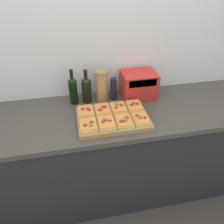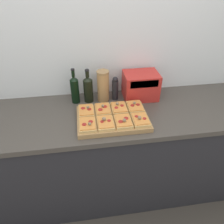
{
  "view_description": "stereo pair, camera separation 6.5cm",
  "coord_description": "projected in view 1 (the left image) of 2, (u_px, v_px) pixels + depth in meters",
  "views": [
    {
      "loc": [
        -0.21,
        -1.03,
        1.88
      ],
      "look_at": [
        0.05,
        0.24,
        0.96
      ],
      "focal_mm": 35.0,
      "sensor_mm": 36.0,
      "label": 1
    },
    {
      "loc": [
        -0.15,
        -1.04,
        1.88
      ],
      "look_at": [
        0.05,
        0.24,
        0.96
      ],
      "focal_mm": 35.0,
      "sensor_mm": 36.0,
      "label": 2
    }
  ],
  "objects": [
    {
      "name": "ground_plane",
      "position": [
        112.0,
        217.0,
        1.94
      ],
      "size": [
        12.0,
        12.0,
        0.0
      ],
      "primitive_type": "plane",
      "color": "#3D3833"
    },
    {
      "name": "wall_back",
      "position": [
        96.0,
        54.0,
        1.76
      ],
      "size": [
        6.0,
        0.06,
        2.5
      ],
      "color": "silver",
      "rests_on": "ground_plane"
    },
    {
      "name": "pizza_slice_front_midleft",
      "position": [
        106.0,
        123.0,
        1.49
      ],
      "size": [
        0.11,
        0.16,
        0.05
      ],
      "color": "tan",
      "rests_on": "cutting_board"
    },
    {
      "name": "pepper_mill",
      "position": [
        113.0,
        88.0,
        1.79
      ],
      "size": [
        0.05,
        0.05,
        0.2
      ],
      "color": "black",
      "rests_on": "kitchen_counter"
    },
    {
      "name": "kitchen_counter",
      "position": [
        105.0,
        155.0,
        1.93
      ],
      "size": [
        2.63,
        0.67,
        0.91
      ],
      "color": "#232328",
      "rests_on": "ground_plane"
    },
    {
      "name": "olive_oil_bottle",
      "position": [
        73.0,
        90.0,
        1.72
      ],
      "size": [
        0.07,
        0.07,
        0.29
      ],
      "color": "black",
      "rests_on": "kitchen_counter"
    },
    {
      "name": "wine_bottle",
      "position": [
        87.0,
        89.0,
        1.74
      ],
      "size": [
        0.08,
        0.08,
        0.28
      ],
      "color": "black",
      "rests_on": "kitchen_counter"
    },
    {
      "name": "pizza_slice_back_right",
      "position": [
        134.0,
        106.0,
        1.66
      ],
      "size": [
        0.11,
        0.16,
        0.05
      ],
      "color": "tan",
      "rests_on": "cutting_board"
    },
    {
      "name": "cutting_board",
      "position": [
        113.0,
        119.0,
        1.59
      ],
      "size": [
        0.51,
        0.35,
        0.04
      ],
      "primitive_type": "cube",
      "color": "#A37A4C",
      "rests_on": "kitchen_counter"
    },
    {
      "name": "pizza_slice_front_left",
      "position": [
        89.0,
        125.0,
        1.47
      ],
      "size": [
        0.11,
        0.16,
        0.05
      ],
      "color": "tan",
      "rests_on": "cutting_board"
    },
    {
      "name": "pizza_slice_front_right",
      "position": [
        141.0,
        119.0,
        1.53
      ],
      "size": [
        0.11,
        0.16,
        0.05
      ],
      "color": "tan",
      "rests_on": "cutting_board"
    },
    {
      "name": "toaster_oven",
      "position": [
        139.0,
        85.0,
        1.82
      ],
      "size": [
        0.3,
        0.21,
        0.22
      ],
      "color": "red",
      "rests_on": "kitchen_counter"
    },
    {
      "name": "pizza_slice_back_midright",
      "position": [
        119.0,
        108.0,
        1.64
      ],
      "size": [
        0.11,
        0.16,
        0.05
      ],
      "color": "tan",
      "rests_on": "cutting_board"
    },
    {
      "name": "pizza_slice_back_left",
      "position": [
        86.0,
        111.0,
        1.6
      ],
      "size": [
        0.11,
        0.16,
        0.05
      ],
      "color": "tan",
      "rests_on": "cutting_board"
    },
    {
      "name": "pizza_slice_back_midleft",
      "position": [
        103.0,
        110.0,
        1.62
      ],
      "size": [
        0.11,
        0.16,
        0.05
      ],
      "color": "tan",
      "rests_on": "cutting_board"
    },
    {
      "name": "pizza_slice_front_midright",
      "position": [
        124.0,
        121.0,
        1.51
      ],
      "size": [
        0.11,
        0.16,
        0.05
      ],
      "color": "tan",
      "rests_on": "cutting_board"
    },
    {
      "name": "grain_jar_tall",
      "position": [
        101.0,
        86.0,
        1.76
      ],
      "size": [
        0.1,
        0.1,
        0.26
      ],
      "color": "#AD7F4C",
      "rests_on": "kitchen_counter"
    }
  ]
}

